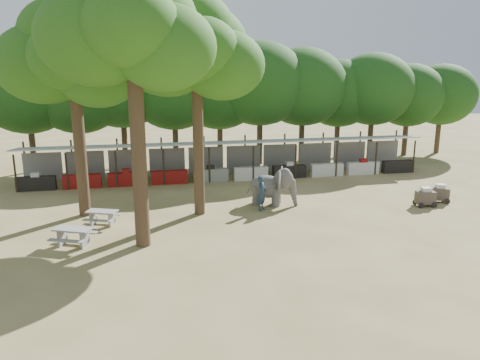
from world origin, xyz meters
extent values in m
plane|color=brown|center=(0.00, 0.00, 0.00)|extent=(100.00, 100.00, 0.00)
cube|color=#9C9FA4|center=(0.00, 14.00, 2.50)|extent=(28.00, 2.99, 0.39)
cylinder|color=#2D2319|center=(-12.60, 12.65, 1.20)|extent=(0.12, 0.12, 2.40)
cylinder|color=#2D2319|center=(-12.60, 15.35, 1.40)|extent=(0.12, 0.12, 2.80)
cube|color=black|center=(-12.60, 12.90, 0.45)|extent=(2.38, 0.50, 0.90)
cube|color=gray|center=(-12.60, 15.30, 1.00)|extent=(2.52, 0.12, 2.00)
cylinder|color=#2D2319|center=(-9.80, 12.65, 1.20)|extent=(0.12, 0.12, 2.40)
cylinder|color=#2D2319|center=(-9.80, 15.35, 1.40)|extent=(0.12, 0.12, 2.80)
cube|color=maroon|center=(-9.80, 12.90, 0.45)|extent=(2.38, 0.50, 0.90)
cube|color=gray|center=(-9.80, 15.30, 1.00)|extent=(2.52, 0.12, 2.00)
cylinder|color=#2D2319|center=(-7.00, 12.65, 1.20)|extent=(0.12, 0.12, 2.40)
cylinder|color=#2D2319|center=(-7.00, 15.35, 1.40)|extent=(0.12, 0.12, 2.80)
cube|color=maroon|center=(-7.00, 12.90, 0.45)|extent=(2.38, 0.50, 0.90)
cube|color=gray|center=(-7.00, 15.30, 1.00)|extent=(2.52, 0.12, 2.00)
cylinder|color=#2D2319|center=(-4.20, 12.65, 1.20)|extent=(0.12, 0.12, 2.40)
cylinder|color=#2D2319|center=(-4.20, 15.35, 1.40)|extent=(0.12, 0.12, 2.80)
cube|color=maroon|center=(-4.20, 12.90, 0.45)|extent=(2.38, 0.50, 0.90)
cube|color=gray|center=(-4.20, 15.30, 1.00)|extent=(2.52, 0.12, 2.00)
cylinder|color=#2D2319|center=(-1.40, 12.65, 1.20)|extent=(0.12, 0.12, 2.40)
cylinder|color=#2D2319|center=(-1.40, 15.35, 1.40)|extent=(0.12, 0.12, 2.80)
cube|color=gray|center=(-1.40, 12.90, 0.45)|extent=(2.38, 0.50, 0.90)
cube|color=gray|center=(-1.40, 15.30, 1.00)|extent=(2.52, 0.12, 2.00)
cylinder|color=#2D2319|center=(1.40, 12.65, 1.20)|extent=(0.12, 0.12, 2.40)
cylinder|color=#2D2319|center=(1.40, 15.35, 1.40)|extent=(0.12, 0.12, 2.80)
cube|color=silver|center=(1.40, 12.90, 0.45)|extent=(2.38, 0.50, 0.90)
cube|color=gray|center=(1.40, 15.30, 1.00)|extent=(2.52, 0.12, 2.00)
cylinder|color=#2D2319|center=(4.20, 12.65, 1.20)|extent=(0.12, 0.12, 2.40)
cylinder|color=#2D2319|center=(4.20, 15.35, 1.40)|extent=(0.12, 0.12, 2.80)
cube|color=black|center=(4.20, 12.90, 0.45)|extent=(2.38, 0.50, 0.90)
cube|color=gray|center=(4.20, 15.30, 1.00)|extent=(2.52, 0.12, 2.00)
cylinder|color=#2D2319|center=(7.00, 12.65, 1.20)|extent=(0.12, 0.12, 2.40)
cylinder|color=#2D2319|center=(7.00, 15.35, 1.40)|extent=(0.12, 0.12, 2.80)
cube|color=silver|center=(7.00, 12.90, 0.45)|extent=(2.38, 0.50, 0.90)
cube|color=gray|center=(7.00, 15.30, 1.00)|extent=(2.52, 0.12, 2.00)
cylinder|color=#2D2319|center=(9.80, 12.65, 1.20)|extent=(0.12, 0.12, 2.40)
cylinder|color=#2D2319|center=(9.80, 15.35, 1.40)|extent=(0.12, 0.12, 2.80)
cube|color=silver|center=(9.80, 12.90, 0.45)|extent=(2.38, 0.50, 0.90)
cube|color=gray|center=(9.80, 15.30, 1.00)|extent=(2.52, 0.12, 2.00)
cylinder|color=#2D2319|center=(12.60, 12.65, 1.20)|extent=(0.12, 0.12, 2.40)
cylinder|color=#2D2319|center=(12.60, 15.35, 1.40)|extent=(0.12, 0.12, 2.80)
cube|color=black|center=(12.60, 12.90, 0.45)|extent=(2.38, 0.50, 0.90)
cube|color=gray|center=(12.60, 15.30, 1.00)|extent=(2.52, 0.12, 2.00)
cylinder|color=#332316|center=(-9.00, 7.00, 4.60)|extent=(0.60, 0.60, 9.20)
cone|color=#332316|center=(-9.00, 7.00, 9.20)|extent=(0.57, 0.57, 2.88)
ellipsoid|color=#1C4F12|center=(-10.40, 7.30, 7.82)|extent=(4.80, 4.80, 3.94)
ellipsoid|color=#1C4F12|center=(-7.80, 6.40, 7.42)|extent=(4.20, 4.20, 3.44)
ellipsoid|color=#1C4F12|center=(-8.80, 8.10, 8.42)|extent=(5.20, 5.20, 4.26)
ellipsoid|color=#1C4F12|center=(-9.00, 5.70, 8.12)|extent=(3.80, 3.80, 3.12)
ellipsoid|color=#1C4F12|center=(-9.30, 7.20, 9.22)|extent=(4.40, 4.40, 3.61)
cylinder|color=#332316|center=(-6.00, 2.00, 5.20)|extent=(0.64, 0.64, 10.40)
ellipsoid|color=#1C4F12|center=(-7.40, 2.30, 8.84)|extent=(4.80, 4.80, 3.94)
ellipsoid|color=#1C4F12|center=(-4.80, 1.40, 8.44)|extent=(4.20, 4.20, 3.44)
ellipsoid|color=#1C4F12|center=(-5.80, 3.10, 9.44)|extent=(5.20, 5.20, 4.26)
ellipsoid|color=#1C4F12|center=(-6.00, 0.70, 9.14)|extent=(3.80, 3.80, 3.12)
ellipsoid|color=#1C4F12|center=(-6.30, 2.20, 10.24)|extent=(4.40, 4.40, 3.61)
cylinder|color=#332316|center=(-3.00, 6.00, 4.80)|extent=(0.56, 0.56, 9.60)
cone|color=#332316|center=(-3.00, 6.00, 9.60)|extent=(0.53, 0.53, 3.00)
ellipsoid|color=#1C4F12|center=(-4.40, 6.30, 8.16)|extent=(4.80, 4.80, 3.94)
ellipsoid|color=#1C4F12|center=(-1.80, 5.40, 7.76)|extent=(4.20, 4.20, 3.44)
ellipsoid|color=#1C4F12|center=(-2.80, 7.10, 8.76)|extent=(5.20, 5.20, 4.26)
ellipsoid|color=#1C4F12|center=(-3.00, 4.70, 8.46)|extent=(3.80, 3.80, 3.12)
ellipsoid|color=#1C4F12|center=(-3.30, 6.20, 9.56)|extent=(4.40, 4.40, 3.61)
cylinder|color=#332316|center=(-13.33, 19.00, 1.87)|extent=(0.44, 0.44, 3.74)
ellipsoid|color=#10370D|center=(-13.33, 19.00, 5.53)|extent=(6.46, 5.95, 5.61)
cylinder|color=#332316|center=(-10.00, 19.00, 1.87)|extent=(0.44, 0.44, 3.74)
ellipsoid|color=#10370D|center=(-10.00, 19.00, 5.53)|extent=(6.46, 5.95, 5.61)
cylinder|color=#332316|center=(-6.67, 19.00, 1.87)|extent=(0.44, 0.44, 3.74)
ellipsoid|color=#10370D|center=(-6.67, 19.00, 5.53)|extent=(6.46, 5.95, 5.61)
cylinder|color=#332316|center=(-3.33, 19.00, 1.87)|extent=(0.44, 0.44, 3.74)
ellipsoid|color=#10370D|center=(-3.33, 19.00, 5.53)|extent=(6.46, 5.95, 5.61)
cylinder|color=#332316|center=(0.00, 19.00, 1.87)|extent=(0.44, 0.44, 3.74)
ellipsoid|color=#10370D|center=(0.00, 19.00, 5.53)|extent=(6.46, 5.95, 5.61)
cylinder|color=#332316|center=(3.33, 19.00, 1.87)|extent=(0.44, 0.44, 3.74)
ellipsoid|color=#10370D|center=(3.33, 19.00, 5.53)|extent=(6.46, 5.95, 5.61)
cylinder|color=#332316|center=(6.67, 19.00, 1.87)|extent=(0.44, 0.44, 3.74)
ellipsoid|color=#10370D|center=(6.67, 19.00, 5.53)|extent=(6.46, 5.95, 5.61)
cylinder|color=#332316|center=(10.00, 19.00, 1.87)|extent=(0.44, 0.44, 3.74)
ellipsoid|color=#10370D|center=(10.00, 19.00, 5.53)|extent=(6.46, 5.95, 5.61)
cylinder|color=#332316|center=(13.33, 19.00, 1.87)|extent=(0.44, 0.44, 3.74)
ellipsoid|color=#10370D|center=(13.33, 19.00, 5.53)|extent=(6.46, 5.95, 5.61)
cylinder|color=#332316|center=(16.67, 19.00, 1.87)|extent=(0.44, 0.44, 3.74)
ellipsoid|color=#10370D|center=(16.67, 19.00, 5.53)|extent=(6.46, 5.95, 5.61)
cylinder|color=#332316|center=(20.00, 19.00, 1.87)|extent=(0.44, 0.44, 3.74)
ellipsoid|color=#10370D|center=(20.00, 19.00, 5.53)|extent=(6.46, 5.95, 5.61)
ellipsoid|color=#494646|center=(0.96, 6.94, 1.05)|extent=(2.30, 1.85, 1.30)
cylinder|color=#494646|center=(0.33, 6.86, 0.55)|extent=(0.60, 0.60, 1.10)
cylinder|color=#494646|center=(0.57, 7.43, 0.55)|extent=(0.60, 0.60, 1.10)
cylinder|color=#494646|center=(1.35, 6.44, 0.55)|extent=(0.60, 0.60, 1.10)
cylinder|color=#494646|center=(1.59, 7.01, 0.55)|extent=(0.60, 0.60, 1.10)
ellipsoid|color=#494646|center=(1.84, 6.57, 1.51)|extent=(1.37, 1.25, 1.20)
ellipsoid|color=#494646|center=(1.45, 6.10, 1.54)|extent=(0.55, 0.98, 1.24)
ellipsoid|color=#494646|center=(1.89, 7.19, 1.54)|extent=(0.55, 0.98, 1.24)
cone|color=#494646|center=(2.38, 6.35, 0.68)|extent=(0.65, 0.65, 1.36)
imported|color=#26384C|center=(0.41, 5.93, 0.97)|extent=(0.79, 0.83, 1.93)
cube|color=gray|center=(-9.00, 2.54, 0.78)|extent=(1.79, 1.33, 0.06)
cube|color=gray|center=(-9.50, 2.75, 0.38)|extent=(0.35, 0.64, 0.76)
cube|color=gray|center=(-8.50, 2.33, 0.38)|extent=(0.35, 0.64, 0.76)
cube|color=gray|center=(-9.23, 1.99, 0.45)|extent=(1.60, 0.88, 0.05)
cube|color=gray|center=(-8.77, 3.09, 0.45)|extent=(1.60, 0.88, 0.05)
cube|color=gray|center=(-7.96, 5.14, 0.71)|extent=(1.64, 1.18, 0.06)
cube|color=gray|center=(-8.43, 5.32, 0.35)|extent=(0.31, 0.59, 0.69)
cube|color=gray|center=(-7.50, 4.96, 0.35)|extent=(0.31, 0.59, 0.69)
cube|color=gray|center=(-8.16, 4.63, 0.42)|extent=(1.48, 0.77, 0.05)
cube|color=gray|center=(-7.77, 5.65, 0.42)|extent=(1.48, 0.77, 0.05)
cube|color=#3D312A|center=(9.63, 4.77, 0.51)|extent=(1.06, 0.69, 0.71)
cylinder|color=black|center=(9.20, 4.48, 0.15)|extent=(0.31, 0.09, 0.30)
cylinder|color=black|center=(10.01, 4.41, 0.15)|extent=(0.31, 0.09, 0.30)
cylinder|color=black|center=(9.25, 5.14, 0.15)|extent=(0.31, 0.09, 0.30)
cylinder|color=black|center=(10.06, 5.07, 0.15)|extent=(0.31, 0.09, 0.30)
cube|color=silver|center=(9.63, 4.77, 0.96)|extent=(0.54, 0.45, 0.25)
cube|color=#3D312A|center=(10.93, 5.36, 0.50)|extent=(1.16, 0.96, 0.70)
cylinder|color=black|center=(10.43, 5.23, 0.15)|extent=(0.30, 0.18, 0.30)
cylinder|color=black|center=(11.15, 4.89, 0.15)|extent=(0.30, 0.18, 0.30)
cylinder|color=black|center=(10.71, 5.82, 0.15)|extent=(0.30, 0.18, 0.30)
cylinder|color=black|center=(11.43, 5.49, 0.15)|extent=(0.30, 0.18, 0.30)
cube|color=silver|center=(10.93, 5.36, 0.95)|extent=(0.62, 0.57, 0.25)
camera|label=1|loc=(-5.75, -17.90, 7.75)|focal=35.00mm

